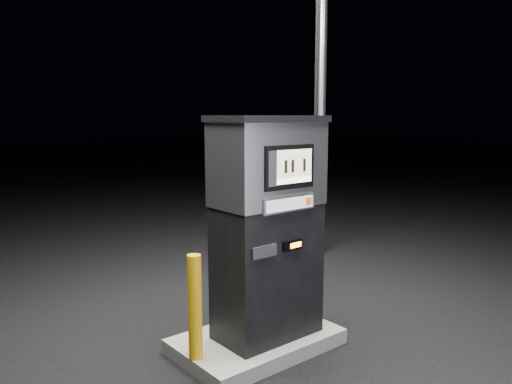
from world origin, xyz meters
TOP-DOWN VIEW (x-y plane):
  - ground at (0.00, 0.00)m, footprint 80.00×80.00m
  - pump_island at (0.00, 0.00)m, footprint 1.60×1.00m
  - fuel_dispenser at (0.09, -0.07)m, footprint 1.19×0.65m
  - bollard_left at (-0.74, -0.03)m, footprint 0.17×0.17m
  - bollard_right at (0.66, 0.09)m, footprint 0.17×0.17m

SIDE VIEW (x-z plane):
  - ground at x=0.00m, z-range 0.00..0.00m
  - pump_island at x=0.00m, z-range 0.00..0.15m
  - bollard_left at x=-0.74m, z-range 0.15..1.11m
  - bollard_right at x=0.66m, z-range 0.15..1.14m
  - fuel_dispenser at x=0.09m, z-range -0.99..3.53m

